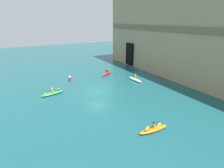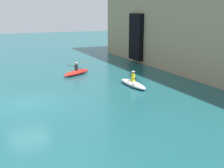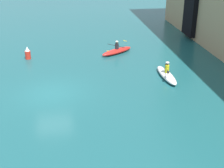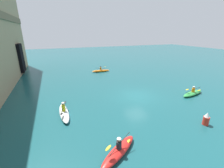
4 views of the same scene
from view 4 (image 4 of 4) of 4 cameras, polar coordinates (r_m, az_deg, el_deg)
name	(u,v)px [view 4 (image 4 of 4)]	position (r m, az deg, el deg)	size (l,w,h in m)	color
ground_plane	(137,96)	(17.87, 9.54, -4.45)	(120.00, 120.00, 0.00)	#195156
kayak_green	(193,93)	(20.25, 28.39, -3.05)	(1.54, 3.61, 1.04)	green
kayak_red	(119,151)	(10.00, 2.59, -24.03)	(2.53, 3.26, 1.15)	red
kayak_orange	(101,71)	(28.23, -4.32, 5.09)	(0.89, 3.38, 1.05)	orange
kayak_white	(64,113)	(14.35, -17.81, -10.31)	(3.61, 0.90, 1.23)	white
marker_buoy	(206,119)	(14.41, 32.26, -11.22)	(0.47, 0.47, 1.11)	red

